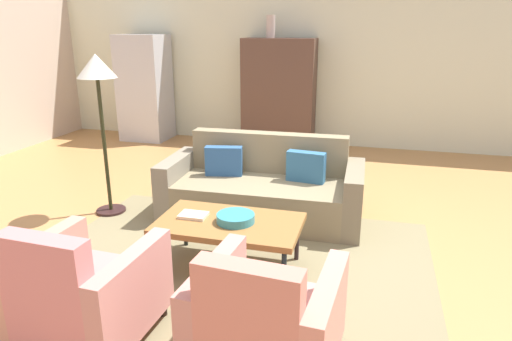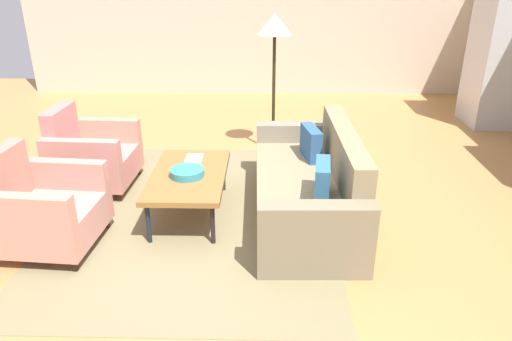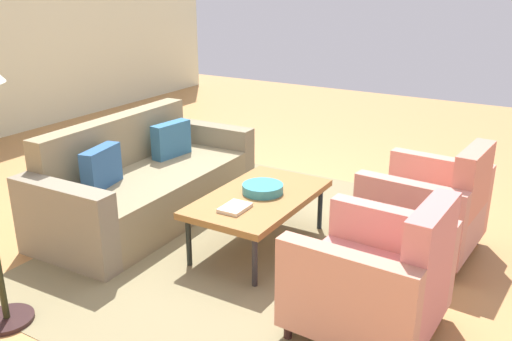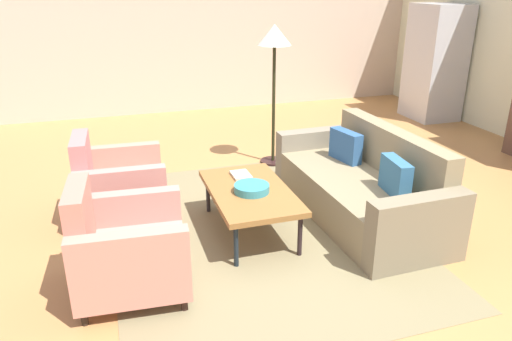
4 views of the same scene
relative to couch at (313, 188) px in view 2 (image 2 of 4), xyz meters
name	(u,v)px [view 2 (image 2 of 4)]	position (x,y,z in m)	size (l,w,h in m)	color
ground_plane	(237,229)	(0.29, -0.71, -0.29)	(11.96, 11.96, 0.00)	#B37E47
wall_left	(253,14)	(-4.69, -0.71, 1.11)	(0.12, 8.14, 2.80)	beige
area_rug	(196,213)	(0.00, -1.14, -0.28)	(3.40, 2.60, 0.01)	#7D7350
couch	(313,188)	(0.00, 0.00, 0.00)	(2.12, 0.95, 0.86)	#837657
coffee_table	(189,177)	(0.00, -1.19, 0.11)	(1.20, 0.70, 0.43)	black
armchair_left	(89,157)	(-0.60, -2.35, 0.06)	(0.83, 0.83, 0.88)	#301C1A
armchair_right	(41,210)	(0.60, -2.35, 0.06)	(0.86, 0.86, 0.88)	#3A2015
fruit_bowl	(187,173)	(0.06, -1.19, 0.18)	(0.32, 0.32, 0.07)	teal
book_stack	(194,159)	(-0.32, -1.18, 0.16)	(0.23, 0.17, 0.03)	beige
refrigerator	(499,62)	(-2.93, 2.91, 0.64)	(0.80, 0.73, 1.85)	#B7BABF
floor_lamp	(275,38)	(-1.67, -0.37, 1.16)	(0.40, 0.40, 1.72)	black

